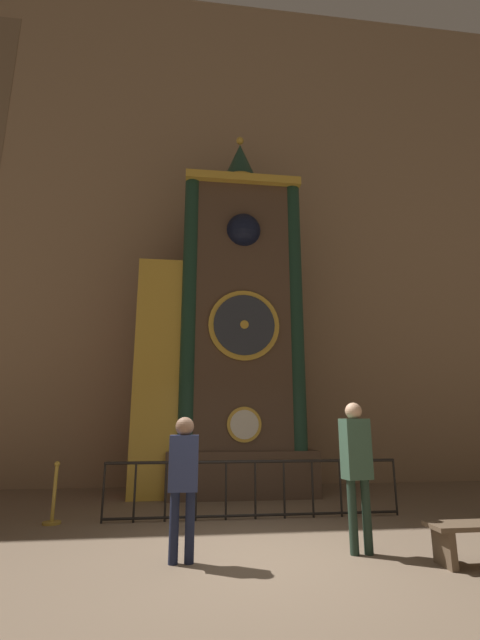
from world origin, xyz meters
TOP-DOWN VIEW (x-y plane):
  - ground_plane at (0.00, 0.00)m, footprint 28.00×28.00m
  - cathedral_back_wall at (-0.09, 6.05)m, footprint 24.00×0.32m
  - clock_tower at (0.13, 4.48)m, footprint 4.01×1.85m
  - railing_fence at (0.39, 2.06)m, footprint 4.97×0.05m
  - visitor_near at (-0.81, -0.09)m, footprint 0.35×0.23m
  - visitor_far at (1.36, -0.02)m, footprint 0.37×0.27m
  - stanchion_post at (-2.84, 2.11)m, footprint 0.28×0.28m

SIDE VIEW (x-z plane):
  - ground_plane at x=0.00m, z-range 0.00..0.00m
  - stanchion_post at x=-2.84m, z-range -0.17..0.77m
  - railing_fence at x=0.39m, z-range 0.05..0.98m
  - visitor_near at x=-0.81m, z-range 0.17..1.79m
  - visitor_far at x=1.36m, z-range 0.19..1.99m
  - clock_tower at x=0.13m, z-range -0.83..8.19m
  - cathedral_back_wall at x=-0.09m, z-range -0.01..15.10m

